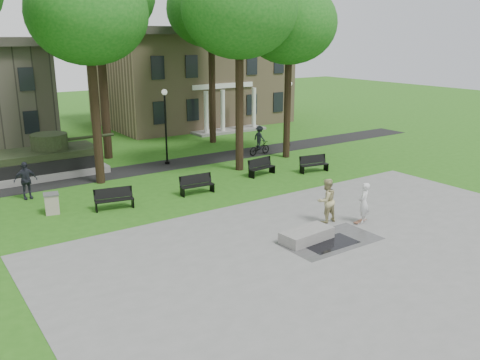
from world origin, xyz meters
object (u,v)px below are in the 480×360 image
object	(u,v)px
cyclist	(259,143)
trash_bin	(52,203)
friend_watching	(326,201)
concrete_block	(307,235)
park_bench_0	(114,198)
skateboarder	(364,203)

from	to	relation	value
cyclist	trash_bin	bearing A→B (deg)	99.21
cyclist	friend_watching	bearing A→B (deg)	149.29
concrete_block	friend_watching	xyz separation A→B (m)	(2.10, 1.13, 0.75)
park_bench_0	trash_bin	world-z (taller)	park_bench_0
friend_watching	trash_bin	world-z (taller)	friend_watching
friend_watching	park_bench_0	bearing A→B (deg)	-43.53
friend_watching	trash_bin	bearing A→B (deg)	-38.30
concrete_block	cyclist	bearing A→B (deg)	60.52
concrete_block	friend_watching	size ratio (longest dim) A/B	1.12
park_bench_0	concrete_block	bearing A→B (deg)	-47.86
trash_bin	concrete_block	bearing A→B (deg)	-50.56
concrete_block	trash_bin	size ratio (longest dim) A/B	2.29
concrete_block	friend_watching	distance (m)	2.50
concrete_block	friend_watching	bearing A→B (deg)	28.22
concrete_block	friend_watching	world-z (taller)	friend_watching
skateboarder	park_bench_0	world-z (taller)	skateboarder
concrete_block	trash_bin	distance (m)	11.76
skateboarder	friend_watching	size ratio (longest dim) A/B	0.91
cyclist	skateboarder	bearing A→B (deg)	155.86
park_bench_0	friend_watching	bearing A→B (deg)	-33.93
skateboarder	trash_bin	xyz separation A→B (m)	(-10.87, 8.92, -0.43)
cyclist	park_bench_0	world-z (taller)	cyclist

